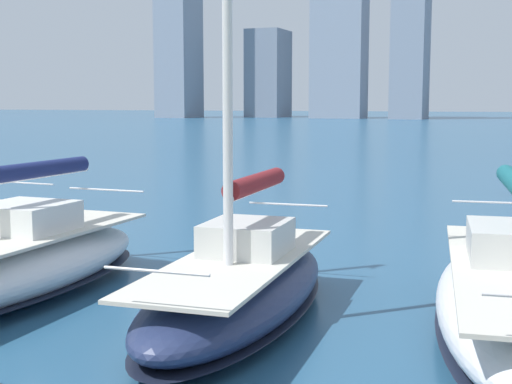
{
  "coord_description": "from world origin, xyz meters",
  "views": [
    {
      "loc": [
        -4.15,
        4.6,
        3.69
      ],
      "look_at": [
        0.21,
        -6.45,
        2.2
      ],
      "focal_mm": 50.0,
      "sensor_mm": 36.0,
      "label": 1
    }
  ],
  "objects": [
    {
      "name": "city_skyline",
      "position": [
        2.54,
        -160.67,
        21.65
      ],
      "size": [
        168.53,
        25.32,
        50.87
      ],
      "color": "#8C96A6",
      "rests_on": "ground"
    },
    {
      "name": "sailboat_navy",
      "position": [
        5.06,
        -6.1,
        0.7
      ],
      "size": [
        2.71,
        7.3,
        11.43
      ],
      "color": "silver",
      "rests_on": "ground"
    },
    {
      "name": "sailboat_maroon",
      "position": [
        0.41,
        -6.21,
        0.69
      ],
      "size": [
        2.67,
        6.97,
        11.92
      ],
      "color": "navy",
      "rests_on": "ground"
    }
  ]
}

